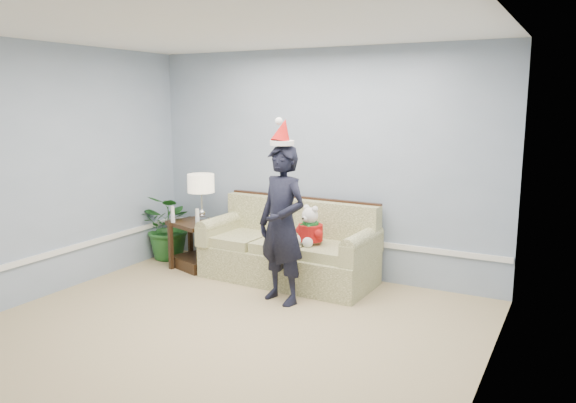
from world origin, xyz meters
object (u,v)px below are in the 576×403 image
Objects in this scene: side_table at (197,250)px; man at (282,225)px; teddy_bear at (310,230)px; table_lamp at (201,185)px; sofa at (290,252)px; houseplant at (171,227)px.

man is at bearing -19.81° from side_table.
table_lamp is at bearing -164.85° from teddy_bear.
houseplant is at bearing -178.62° from sofa.
table_lamp reaches higher than sofa.
sofa is 2.72× the size of side_table.
teddy_bear is at bearing -20.62° from sofa.
side_table is at bearing 176.96° from man.
sofa is 1.23× the size of man.
table_lamp is (0.04, 0.07, 0.82)m from side_table.
sofa is at bearing 6.64° from side_table.
houseplant is at bearing -166.61° from teddy_bear.
table_lamp is 1.31× the size of teddy_bear.
man is (1.50, -0.63, -0.22)m from table_lamp.
man reaches higher than houseplant.
man is (0.28, -0.70, 0.49)m from sofa.
table_lamp reaches higher than teddy_bear.
man is 0.59m from teddy_bear.
man is (2.09, -0.72, 0.39)m from houseplant.
sofa reaches higher than side_table.
side_table is 1.74m from man.
table_lamp reaches higher than houseplant.
teddy_bear is at bearing 0.40° from side_table.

